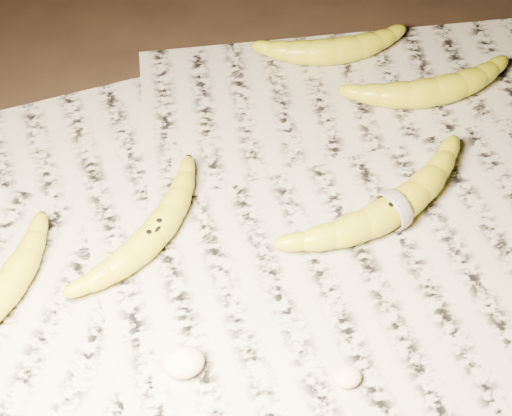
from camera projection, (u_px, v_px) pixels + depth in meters
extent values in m
plane|color=black|center=(238.00, 271.00, 0.75)|extent=(3.00, 3.00, 0.00)
cube|color=#A7A48F|center=(230.00, 265.00, 0.75)|extent=(0.90, 0.70, 0.01)
torus|color=white|center=(394.00, 208.00, 0.77)|extent=(0.02, 0.05, 0.05)
ellipsoid|color=beige|center=(184.00, 361.00, 0.67)|extent=(0.04, 0.03, 0.02)
ellipsoid|color=beige|center=(348.00, 375.00, 0.66)|extent=(0.03, 0.02, 0.02)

